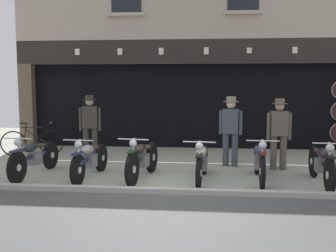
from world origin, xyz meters
TOP-DOWN VIEW (x-y plane):
  - ground at (0.00, -0.98)m, footprint 22.36×22.00m
  - shop_facade at (0.00, 7.01)m, footprint 10.66×4.42m
  - motorcycle_far_left at (-2.99, 1.20)m, footprint 0.62×2.07m
  - motorcycle_left at (-1.74, 1.11)m, footprint 0.62×1.94m
  - motorcycle_center_left at (-0.62, 1.14)m, footprint 0.62×1.96m
  - motorcycle_center at (0.62, 1.09)m, footprint 0.62×1.95m
  - motorcycle_center_right at (1.79, 1.21)m, footprint 0.62×1.99m
  - motorcycle_right at (2.97, 1.05)m, footprint 0.62×1.97m
  - salesman_left at (-2.32, 3.10)m, footprint 0.55×0.35m
  - shopkeeper_center at (1.28, 2.65)m, footprint 0.55×0.37m
  - salesman_right at (2.37, 2.36)m, footprint 0.56×0.35m
  - advert_board_near at (-2.49, 5.40)m, footprint 0.83×0.03m
  - advert_board_far at (-3.76, 5.40)m, footprint 0.73×0.03m
  - leaning_bicycle at (-4.17, 3.65)m, footprint 1.66×0.65m

SIDE VIEW (x-z plane):
  - ground at x=0.00m, z-range -0.13..0.05m
  - leaning_bicycle at x=-4.17m, z-range -0.10..0.84m
  - motorcycle_left at x=-1.74m, z-range -0.04..0.87m
  - motorcycle_center at x=0.62m, z-range -0.04..0.87m
  - motorcycle_far_left at x=-2.99m, z-range -0.04..0.89m
  - motorcycle_right at x=2.97m, z-range -0.03..0.89m
  - motorcycle_center_right at x=1.79m, z-range -0.03..0.90m
  - motorcycle_center_left at x=-0.62m, z-range -0.03..0.90m
  - salesman_right at x=2.37m, z-range 0.09..1.74m
  - salesman_left at x=-2.32m, z-range 0.10..1.78m
  - shopkeeper_center at x=1.28m, z-range 0.10..1.79m
  - advert_board_far at x=-3.76m, z-range 1.21..2.11m
  - advert_board_near at x=-2.49m, z-range 1.19..2.16m
  - shop_facade at x=0.00m, z-range -1.46..4.90m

